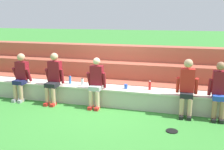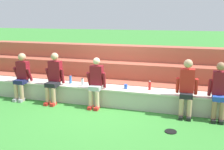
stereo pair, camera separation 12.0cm
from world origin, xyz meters
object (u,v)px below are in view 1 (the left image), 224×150
at_px(frisbee, 172,131).
at_px(water_bottle_near_right, 82,82).
at_px(person_right_of_center, 187,86).
at_px(person_left_of_center, 54,77).
at_px(plastic_cup_right_end, 126,86).
at_px(person_far_right, 219,90).
at_px(person_center, 96,82).
at_px(water_bottle_near_left, 70,80).
at_px(water_bottle_mid_right, 150,86).
at_px(person_far_left, 21,75).

bearing_deg(frisbee, water_bottle_near_right, 154.08).
bearing_deg(water_bottle_near_right, person_right_of_center, -5.01).
height_order(person_left_of_center, plastic_cup_right_end, person_left_of_center).
bearing_deg(person_far_right, person_center, -179.82).
height_order(water_bottle_near_left, frisbee, water_bottle_near_left).
bearing_deg(water_bottle_mid_right, water_bottle_near_right, -177.34).
distance_m(person_center, water_bottle_mid_right, 1.43).
bearing_deg(person_right_of_center, person_far_left, 179.75).
xyz_separation_m(person_left_of_center, frisbee, (3.32, -1.02, -0.74)).
bearing_deg(person_far_right, water_bottle_near_right, 176.24).
height_order(person_far_left, water_bottle_near_right, person_far_left).
relative_size(person_left_of_center, plastic_cup_right_end, 11.77).
height_order(person_far_right, plastic_cup_right_end, person_far_right).
distance_m(person_far_right, plastic_cup_right_end, 2.31).
distance_m(person_left_of_center, person_far_right, 4.32).
relative_size(water_bottle_near_right, plastic_cup_right_end, 1.78).
bearing_deg(person_center, person_right_of_center, -0.11).
bearing_deg(person_center, water_bottle_near_left, 158.84).
bearing_deg(person_right_of_center, plastic_cup_right_end, 170.18).
distance_m(person_far_right, water_bottle_mid_right, 1.70).
bearing_deg(water_bottle_near_left, person_left_of_center, -136.96).
xyz_separation_m(person_right_of_center, frisbee, (-0.27, -0.99, -0.75)).
height_order(person_far_right, water_bottle_near_left, person_far_right).
bearing_deg(frisbee, person_left_of_center, 162.85).
height_order(person_center, water_bottle_near_right, person_center).
distance_m(person_center, water_bottle_near_right, 0.56).
distance_m(person_right_of_center, plastic_cup_right_end, 1.60).
bearing_deg(water_bottle_near_left, frisbee, -24.43).
distance_m(person_left_of_center, water_bottle_mid_right, 2.68).
bearing_deg(plastic_cup_right_end, person_far_left, -175.32).
relative_size(person_center, person_far_right, 0.98).
relative_size(person_left_of_center, water_bottle_near_right, 6.61).
bearing_deg(plastic_cup_right_end, person_center, -160.61).
bearing_deg(water_bottle_mid_right, person_center, -166.65).
height_order(person_far_right, water_bottle_mid_right, person_far_right).
bearing_deg(person_center, person_far_right, 0.18).
bearing_deg(water_bottle_near_right, plastic_cup_right_end, 1.11).
height_order(person_left_of_center, person_right_of_center, person_left_of_center).
bearing_deg(person_right_of_center, person_left_of_center, 179.44).
bearing_deg(person_far_left, person_right_of_center, -0.25).
xyz_separation_m(person_far_left, water_bottle_near_right, (1.82, 0.23, -0.13)).
distance_m(person_far_left, person_left_of_center, 1.05).
distance_m(water_bottle_near_right, frisbee, 2.89).
distance_m(water_bottle_near_right, water_bottle_mid_right, 1.89).
bearing_deg(water_bottle_near_left, plastic_cup_right_end, -3.02).
bearing_deg(frisbee, water_bottle_mid_right, 116.55).
relative_size(person_right_of_center, frisbee, 5.57).
distance_m(water_bottle_near_left, plastic_cup_right_end, 1.68).
distance_m(person_far_left, water_bottle_near_right, 1.84).
bearing_deg(person_far_left, water_bottle_near_right, 7.11).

